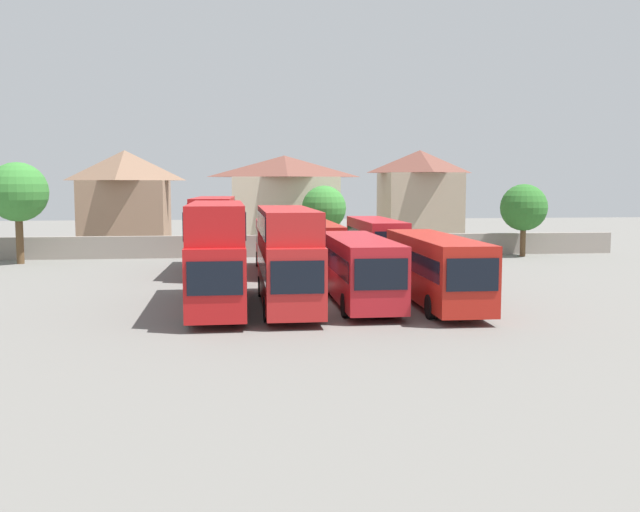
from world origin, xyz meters
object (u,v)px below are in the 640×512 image
at_px(tree_right_of_lot, 524,208).
at_px(house_terrace_left, 126,199).
at_px(bus_8, 376,241).
at_px(bus_2, 287,252).
at_px(house_terrace_centre, 285,201).
at_px(bus_3, 359,266).
at_px(bus_5, 214,230).
at_px(house_terrace_right, 419,197).
at_px(tree_left_of_lot, 324,208).
at_px(bus_7, 318,244).
at_px(bus_4, 435,266).
at_px(bus_6, 276,244).
at_px(bus_1, 217,250).
at_px(tree_behind_wall, 18,193).

bearing_deg(tree_right_of_lot, house_terrace_left, 162.66).
distance_m(bus_8, house_terrace_left, 27.24).
height_order(bus_2, house_terrace_centre, house_terrace_centre).
distance_m(bus_2, bus_3, 3.71).
relative_size(bus_5, tree_right_of_lot, 1.95).
bearing_deg(bus_3, house_terrace_right, 160.53).
height_order(bus_8, tree_left_of_lot, tree_left_of_lot).
distance_m(bus_7, house_terrace_right, 22.89).
relative_size(bus_4, house_terrace_left, 1.29).
distance_m(bus_3, bus_8, 14.41).
relative_size(bus_6, tree_right_of_lot, 1.73).
distance_m(bus_1, bus_8, 17.82).
bearing_deg(bus_5, house_terrace_left, -153.26).
height_order(house_terrace_left, house_terrace_centre, house_terrace_left).
bearing_deg(bus_2, tree_behind_wall, -138.91).
bearing_deg(house_terrace_right, tree_right_of_lot, -61.28).
bearing_deg(bus_5, bus_7, 86.27).
bearing_deg(bus_2, bus_1, -89.82).
relative_size(bus_4, bus_6, 1.13).
bearing_deg(bus_4, tree_left_of_lot, -174.66).
height_order(bus_6, bus_8, bus_8).
height_order(bus_8, house_terrace_centre, house_terrace_centre).
bearing_deg(tree_left_of_lot, bus_3, -93.20).
bearing_deg(tree_left_of_lot, bus_8, -80.35).
relative_size(bus_5, house_terrace_centre, 1.13).
bearing_deg(bus_5, tree_right_of_lot, 108.15).
relative_size(house_terrace_centre, house_terrace_right, 1.12).
height_order(house_terrace_right, tree_right_of_lot, house_terrace_right).
bearing_deg(tree_left_of_lot, tree_right_of_lot, -15.57).
relative_size(house_terrace_centre, tree_right_of_lot, 1.72).
bearing_deg(bus_1, bus_6, 165.04).
bearing_deg(house_terrace_centre, house_terrace_left, -179.16).
relative_size(bus_5, bus_6, 1.13).
height_order(bus_7, tree_left_of_lot, tree_left_of_lot).
xyz_separation_m(bus_1, bus_8, (10.56, 14.33, -0.83)).
relative_size(bus_3, bus_4, 0.93).
relative_size(bus_7, bus_8, 1.01).
relative_size(house_terrace_centre, tree_left_of_lot, 1.76).
bearing_deg(bus_2, house_terrace_centre, 176.22).
bearing_deg(tree_behind_wall, tree_right_of_lot, 1.43).
distance_m(bus_2, house_terrace_right, 36.63).
xyz_separation_m(house_terrace_left, house_terrace_right, (27.81, 0.41, 0.08)).
relative_size(bus_3, bus_7, 1.01).
xyz_separation_m(bus_8, tree_left_of_lot, (-2.12, 12.48, 1.89)).
distance_m(bus_3, bus_5, 16.23).
xyz_separation_m(bus_3, house_terrace_left, (-16.19, 32.49, 2.73)).
bearing_deg(house_terrace_left, bus_6, -55.75).
relative_size(bus_5, tree_left_of_lot, 1.99).
distance_m(bus_4, bus_8, 14.53).
bearing_deg(bus_8, bus_2, -26.57).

